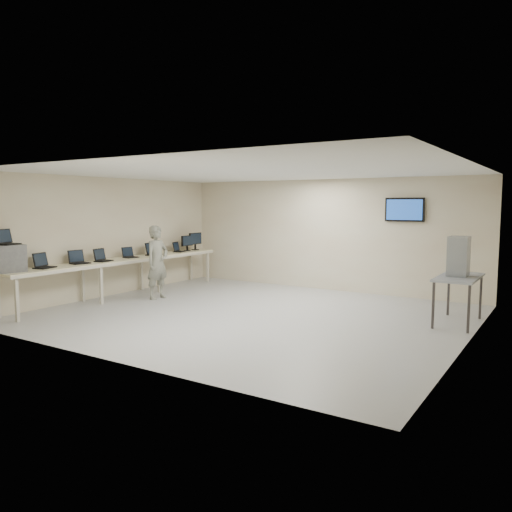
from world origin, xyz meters
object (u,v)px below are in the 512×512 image
Objects in this scene: equipment_box at (9,258)px; side_table at (459,280)px; workbench at (123,262)px; soldier at (157,262)px.

equipment_box is 8.36m from side_table.
soldier reaches higher than workbench.
equipment_box is 0.31× the size of soldier.
workbench is at bearing 107.94° from soldier.
soldier is (0.93, 3.00, -0.31)m from equipment_box.
soldier is at bearing 16.47° from workbench.
workbench reaches higher than side_table.
soldier reaches higher than equipment_box.
equipment_box is at bearing -91.31° from workbench.
workbench is 2.76m from equipment_box.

